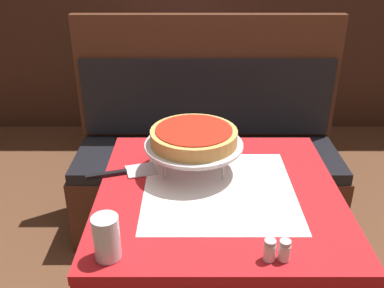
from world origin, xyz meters
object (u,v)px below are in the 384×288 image
pizza_pan_stand (192,146)px  water_glass_near (105,238)px  condiment_caddy (190,48)px  dining_table_front (216,213)px  salt_shaker (268,250)px  pepper_shaker (283,250)px  booth_bench (205,171)px  deep_dish_pizza (192,136)px  pizza_server (123,172)px  dining_table_rear (183,71)px

pizza_pan_stand → water_glass_near: (-0.23, -0.45, -0.04)m
condiment_caddy → dining_table_front: bearing=-87.1°
salt_shaker → pepper_shaker: (0.04, 0.00, -0.00)m
booth_bench → salt_shaker: bearing=-84.5°
deep_dish_pizza → pizza_server: 0.28m
dining_table_front → pizza_server: 0.36m
pizza_pan_stand → water_glass_near: bearing=-116.7°
booth_bench → water_glass_near: (-0.31, -1.20, 0.50)m
dining_table_rear → deep_dish_pizza: (0.06, -1.61, 0.25)m
pizza_server → deep_dish_pizza: bearing=4.2°
dining_table_front → dining_table_rear: (-0.14, 1.73, -0.02)m
booth_bench → pizza_pan_stand: size_ratio=4.16×
dining_table_rear → condiment_caddy: condiment_caddy is taller
booth_bench → pepper_shaker: size_ratio=23.96×
booth_bench → salt_shaker: booth_bench is taller
pizza_server → salt_shaker: size_ratio=4.13×
dining_table_rear → pizza_server: bearing=-96.7°
dining_table_rear → pizza_server: pizza_server is taller
water_glass_near → pepper_shaker: bearing=-1.4°
water_glass_near → booth_bench: bearing=75.8°
pizza_pan_stand → dining_table_rear: bearing=92.0°
water_glass_near → salt_shaker: water_glass_near is taller
pizza_server → salt_shaker: salt_shaker is taller
deep_dish_pizza → pizza_pan_stand: bearing=123.7°
deep_dish_pizza → pizza_server: bearing=-175.8°
salt_shaker → deep_dish_pizza: bearing=112.8°
dining_table_rear → pizza_server: 1.64m
pizza_server → water_glass_near: water_glass_near is taller
pepper_shaker → salt_shaker: bearing=-180.0°
salt_shaker → condiment_caddy: size_ratio=0.37×
booth_bench → pizza_pan_stand: 0.93m
pizza_pan_stand → pepper_shaker: 0.53m
dining_table_rear → condiment_caddy: (0.05, 0.07, 0.14)m
salt_shaker → pizza_pan_stand: bearing=112.8°
deep_dish_pizza → condiment_caddy: size_ratio=1.81×
salt_shaker → dining_table_rear: bearing=96.9°
dining_table_front → booth_bench: (-0.01, 0.88, -0.34)m
pizza_pan_stand → water_glass_near: size_ratio=2.77×
pizza_server → condiment_caddy: condiment_caddy is taller
salt_shaker → pepper_shaker: salt_shaker is taller
booth_bench → salt_shaker: 1.31m
deep_dish_pizza → pizza_server: deep_dish_pizza is taller
deep_dish_pizza → salt_shaker: (0.20, -0.46, -0.11)m
pepper_shaker → pizza_server: bearing=137.1°
pizza_server → water_glass_near: size_ratio=2.05×
pizza_server → pepper_shaker: size_ratio=4.26×
deep_dish_pizza → condiment_caddy: 1.69m
water_glass_near → pizza_server: bearing=92.3°
booth_bench → pizza_pan_stand: booth_bench is taller
booth_bench → deep_dish_pizza: size_ratio=4.75×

